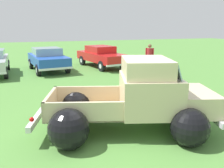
{
  "coord_description": "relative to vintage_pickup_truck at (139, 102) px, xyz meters",
  "views": [
    {
      "loc": [
        -2.35,
        -5.38,
        2.7
      ],
      "look_at": [
        0.0,
        0.93,
        1.04
      ],
      "focal_mm": 37.35,
      "sensor_mm": 36.0,
      "label": 1
    }
  ],
  "objects": [
    {
      "name": "ground_plane",
      "position": [
        -0.37,
        0.12,
        -0.76
      ],
      "size": [
        80.0,
        80.0,
        0.0
      ],
      "primitive_type": "plane",
      "color": "#548C3D"
    },
    {
      "name": "show_car_2",
      "position": [
        2.15,
        9.93,
        0.02
      ],
      "size": [
        2.61,
        4.78,
        1.43
      ],
      "rotation": [
        0.0,
        0.0,
        -1.38
      ],
      "color": "black",
      "rests_on": "ground"
    },
    {
      "name": "vintage_pickup_truck",
      "position": [
        0.0,
        0.0,
        0.0
      ],
      "size": [
        4.99,
        3.78,
        1.96
      ],
      "rotation": [
        0.0,
        0.0,
        -0.31
      ],
      "color": "black",
      "rests_on": "ground"
    },
    {
      "name": "show_car_1",
      "position": [
        -1.43,
        9.72,
        0.02
      ],
      "size": [
        2.35,
        4.31,
        1.43
      ],
      "rotation": [
        0.0,
        0.0,
        -1.45
      ],
      "color": "black",
      "rests_on": "ground"
    },
    {
      "name": "spectator_0",
      "position": [
        4.42,
        7.32,
        0.2
      ],
      "size": [
        0.48,
        0.48,
        1.68
      ],
      "rotation": [
        0.0,
        0.0,
        3.9
      ],
      "color": "gray",
      "rests_on": "ground"
    }
  ]
}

